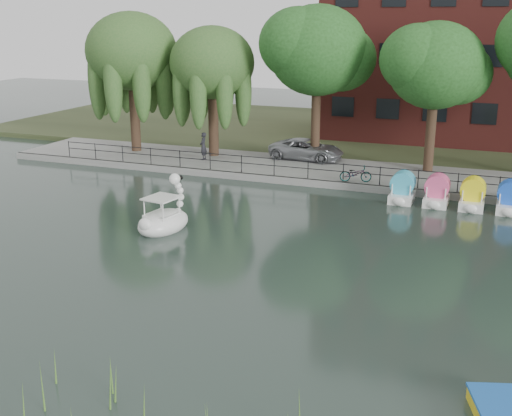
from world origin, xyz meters
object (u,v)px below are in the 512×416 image
Objects in this scene: bicycle at (356,173)px; swan_boat at (164,218)px; minivan at (307,148)px; pedestrian at (203,144)px.

swan_boat reaches higher than bicycle.
bicycle is at bearing -134.54° from minivan.
bicycle is (4.16, -4.50, -0.24)m from minivan.
pedestrian is 12.66m from swan_boat.
swan_boat reaches higher than minivan.
minivan reaches higher than bicycle.
minivan is 14.59m from swan_boat.
minivan is at bearing 26.40° from bicycle.
swan_boat is (-6.31, -9.92, -0.38)m from bicycle.
bicycle is 11.77m from swan_boat.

